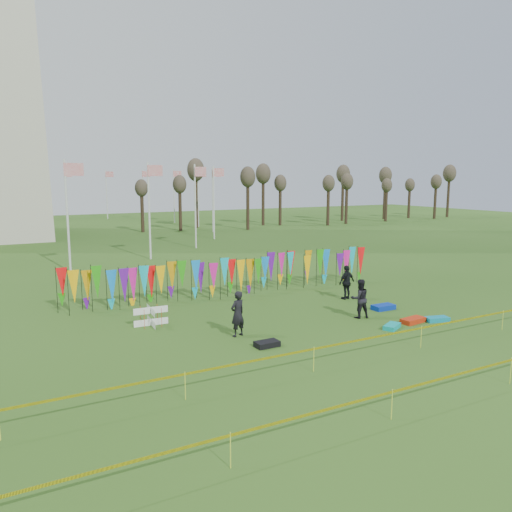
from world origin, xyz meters
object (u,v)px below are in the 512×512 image
person_right (347,282)px  kite_bag_teal (437,319)px  kite_bag_blue (383,307)px  person_mid (360,299)px  kite_bag_turquoise (392,326)px  kite_bag_black (267,344)px  person_left (238,314)px  kite_bag_red (413,320)px  box_kite (151,316)px

person_right → kite_bag_teal: 5.68m
kite_bag_blue → person_mid: bearing=-164.0°
kite_bag_turquoise → kite_bag_blue: (1.95, 2.69, 0.02)m
kite_bag_black → kite_bag_teal: 8.88m
person_mid → kite_bag_blue: 2.33m
person_right → kite_bag_black: bearing=22.8°
kite_bag_black → kite_bag_blue: bearing=14.7°
person_right → kite_bag_black: size_ratio=1.97×
person_left → kite_bag_red: (8.11, -2.11, -0.87)m
person_right → person_left: bearing=11.5°
person_mid → kite_bag_red: bearing=146.0°
box_kite → person_left: bearing=-49.0°
kite_bag_turquoise → kite_bag_black: size_ratio=1.04×
person_mid → person_left: bearing=12.4°
person_mid → person_right: (1.83, 3.29, 0.01)m
box_kite → kite_bag_red: bearing=-26.1°
kite_bag_turquoise → kite_bag_blue: bearing=54.0°
box_kite → kite_bag_teal: bearing=-25.3°
box_kite → person_mid: bearing=-20.6°
kite_bag_red → kite_bag_turquoise: bearing=-171.8°
box_kite → kite_bag_teal: box_kite is taller
kite_bag_blue → kite_bag_red: 2.51m
box_kite → person_mid: 9.92m
person_mid → kite_bag_blue: person_mid is taller
person_right → kite_bag_blue: size_ratio=1.62×
kite_bag_blue → kite_bag_teal: 2.93m
person_right → kite_bag_teal: size_ratio=1.75×
person_mid → kite_bag_blue: size_ratio=1.61×
kite_bag_red → person_right: bearing=88.0°
person_mid → kite_bag_black: 6.26m
kite_bag_blue → person_right: bearing=95.5°
box_kite → person_left: person_left is taller
box_kite → kite_bag_teal: 13.40m
person_mid → kite_bag_red: size_ratio=1.52×
person_left → kite_bag_turquoise: size_ratio=1.96×
box_kite → person_right: bearing=-1.0°
kite_bag_black → person_right: bearing=31.5°
kite_bag_turquoise → kite_bag_teal: bearing=-3.0°
person_mid → kite_bag_red: 2.63m
box_kite → person_mid: size_ratio=0.47×
person_left → person_mid: size_ratio=1.04×
kite_bag_blue → kite_bag_black: 8.38m
kite_bag_blue → kite_bag_black: bearing=-165.3°
box_kite → kite_bag_turquoise: 10.95m
kite_bag_turquoise → kite_bag_teal: 2.70m
person_left → person_mid: person_left is taller
kite_bag_turquoise → kite_bag_teal: (2.70, -0.14, 0.00)m
person_right → kite_bag_teal: person_right is taller
kite_bag_black → kite_bag_turquoise: bearing=-5.2°
person_mid → kite_bag_black: (-6.01, -1.53, -0.84)m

